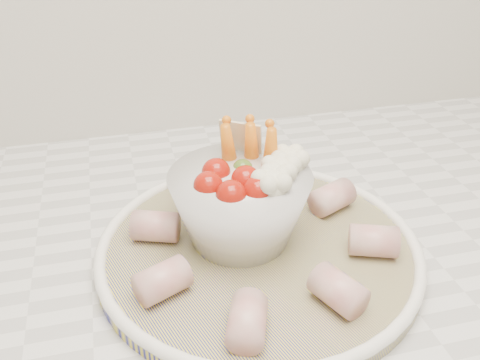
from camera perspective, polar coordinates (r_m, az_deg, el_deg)
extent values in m
cube|color=silver|center=(0.60, 6.98, -7.38)|extent=(2.04, 0.62, 0.04)
cylinder|color=navy|center=(0.55, 2.01, -7.64)|extent=(0.41, 0.41, 0.01)
torus|color=white|center=(0.54, 2.02, -7.02)|extent=(0.33, 0.33, 0.01)
sphere|color=#9E150A|center=(0.50, -3.39, -0.65)|extent=(0.03, 0.03, 0.03)
sphere|color=#9E150A|center=(0.48, -0.96, -1.62)|extent=(0.03, 0.03, 0.03)
sphere|color=#9E150A|center=(0.49, 1.91, -1.16)|extent=(0.03, 0.03, 0.03)
sphere|color=#9E150A|center=(0.52, -2.56, 0.82)|extent=(0.03, 0.03, 0.03)
sphere|color=#9E150A|center=(0.51, 0.62, 0.00)|extent=(0.03, 0.03, 0.03)
sphere|color=#486B23|center=(0.53, 0.28, 1.14)|extent=(0.02, 0.02, 0.02)
cone|color=orange|center=(0.54, -1.25, 3.11)|extent=(0.03, 0.04, 0.07)
cone|color=orange|center=(0.54, 1.22, 3.27)|extent=(0.03, 0.04, 0.07)
cone|color=orange|center=(0.53, 3.30, 2.71)|extent=(0.03, 0.04, 0.07)
sphere|color=white|center=(0.51, 4.38, 0.62)|extent=(0.03, 0.03, 0.03)
sphere|color=white|center=(0.49, 3.46, -0.72)|extent=(0.03, 0.03, 0.03)
sphere|color=white|center=(0.53, 5.29, 1.64)|extent=(0.03, 0.03, 0.03)
cube|color=beige|center=(0.55, 0.12, 4.05)|extent=(0.04, 0.03, 0.05)
cylinder|color=#BC5756|center=(0.60, 9.78, -1.84)|extent=(0.05, 0.05, 0.03)
cylinder|color=#BC5756|center=(0.63, 2.87, 0.39)|extent=(0.05, 0.05, 0.03)
cylinder|color=#BC5756|center=(0.61, -5.16, -0.50)|extent=(0.05, 0.05, 0.03)
cylinder|color=#BC5756|center=(0.55, -8.99, -4.90)|extent=(0.05, 0.05, 0.03)
cylinder|color=#BC5756|center=(0.48, -8.27, -10.58)|extent=(0.05, 0.05, 0.03)
cylinder|color=#BC5756|center=(0.44, 0.78, -14.80)|extent=(0.05, 0.05, 0.03)
cylinder|color=#BC5756|center=(0.48, 10.43, -11.50)|extent=(0.05, 0.05, 0.03)
cylinder|color=#BC5756|center=(0.54, 14.06, -6.32)|extent=(0.05, 0.05, 0.03)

